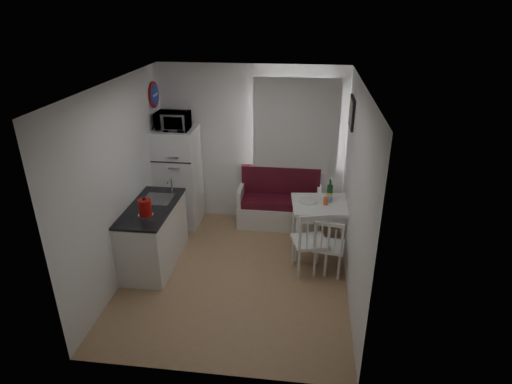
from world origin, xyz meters
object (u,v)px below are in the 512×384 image
chair_right (330,242)px  wine_bottle (330,190)px  kettle (145,208)px  chair_left (310,237)px  fridge (178,177)px  kitchen_counter (154,234)px  dining_table (328,209)px  microwave (173,121)px  bench (279,207)px

chair_right → wine_bottle: bearing=97.2°
chair_right → kettle: (-2.40, -0.28, 0.50)m
chair_left → fridge: 2.53m
fridge → wine_bottle: (2.43, -0.52, 0.14)m
kitchen_counter → chair_right: size_ratio=2.85×
chair_right → kettle: kettle is taller
fridge → dining_table: bearing=-14.3°
chair_right → microwave: bearing=160.5°
dining_table → microwave: bearing=160.8°
dining_table → fridge: size_ratio=0.68×
chair_right → wine_bottle: wine_bottle is taller
dining_table → microwave: 2.71m
chair_right → fridge: 2.76m
bench → wine_bottle: bearing=-39.3°
wine_bottle → chair_left: bearing=-108.6°
kettle → bench: bearing=45.5°
kitchen_counter → dining_table: bearing=14.4°
bench → chair_right: bearing=-61.1°
chair_left → bench: bearing=94.7°
bench → wine_bottle: 1.18m
kitchen_counter → chair_right: 2.45m
kettle → fridge: bearing=91.1°
microwave → kettle: (0.03, -1.50, -0.75)m
kitchen_counter → fridge: (0.02, 1.24, 0.36)m
chair_left → microwave: size_ratio=1.10×
chair_left → chair_right: (0.26, 0.01, -0.07)m
chair_left → fridge: bearing=134.1°
bench → fridge: size_ratio=0.83×
kitchen_counter → chair_left: kitchen_counter is taller
kitchen_counter → chair_left: (2.19, -0.04, 0.14)m
bench → chair_right: bench is taller
kitchen_counter → microwave: (0.02, 1.19, 1.32)m
bench → wine_bottle: wine_bottle is taller
chair_right → kettle: bearing=-166.2°
kitchen_counter → wine_bottle: 2.60m
dining_table → fridge: bearing=159.7°
kitchen_counter → bench: kitchen_counter is taller
dining_table → fridge: 2.50m
microwave → dining_table: bearing=-13.2°
microwave → wine_bottle: microwave is taller
chair_left → kettle: (-2.14, -0.26, 0.43)m
bench → dining_table: size_ratio=1.22×
fridge → kitchen_counter: bearing=-90.9°
kitchen_counter → microwave: bearing=89.1°
bench → chair_right: 1.60m
kitchen_counter → dining_table: (2.44, 0.63, 0.24)m
dining_table → wine_bottle: bearing=79.0°
bench → dining_table: bench is taller
microwave → chair_left: bearing=-29.7°
bench → chair_right: size_ratio=2.95×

